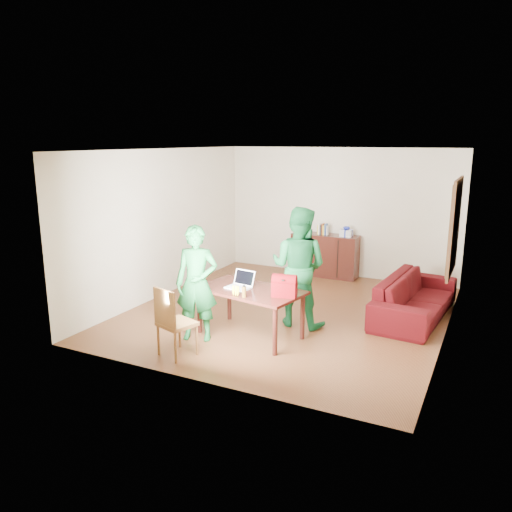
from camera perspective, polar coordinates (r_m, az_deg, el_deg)
The scene contains 10 objects.
room at distance 8.29m, azimuth 4.21°, elevation 2.37°, with size 5.20×5.70×2.90m.
table at distance 7.34m, azimuth -0.69°, elevation -4.46°, with size 1.67×1.13×0.72m.
chair at distance 6.88m, azimuth -9.07°, elevation -8.98°, with size 0.54×0.53×0.97m.
person_near at distance 7.22m, azimuth -6.79°, elevation -3.14°, with size 0.61×0.40×1.68m, color #135926.
person_far at distance 7.75m, azimuth 4.89°, elevation -1.24°, with size 0.91×0.71×1.87m, color #15612F.
laptop at distance 7.34m, azimuth -2.06°, elevation -3.37°, with size 0.38×0.29×0.25m.
bananas at distance 7.02m, azimuth -2.33°, elevation -4.30°, with size 0.15×0.09×0.05m, color yellow, non-canonical shape.
bottle at distance 6.92m, azimuth -1.38°, elevation -4.05°, with size 0.06×0.06×0.17m, color brown.
red_bag at distance 6.96m, azimuth 3.27°, elevation -3.64°, with size 0.34×0.20×0.25m, color maroon.
sofa at distance 8.60m, azimuth 17.72°, elevation -4.53°, with size 2.29×0.90×0.67m, color #3A070A.
Camera 1 is at (3.05, -7.42, 2.86)m, focal length 35.00 mm.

